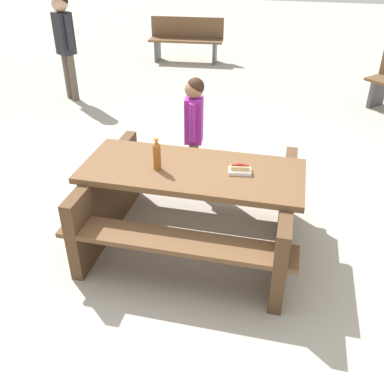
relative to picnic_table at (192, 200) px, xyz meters
The scene contains 7 objects.
ground_plane 0.44m from the picnic_table, ahead, with size 30.00×30.00×0.00m, color #ADA599.
picnic_table is the anchor object (origin of this frame).
soda_bottle 0.51m from the picnic_table, 165.20° to the right, with size 0.06×0.06×0.27m.
hotdog_tray 0.51m from the picnic_table, ahead, with size 0.19×0.14×0.08m.
child_in_coat 1.01m from the picnic_table, 101.56° to the left, with size 0.19×0.30×1.21m.
park_bench_near 6.13m from the picnic_table, 103.90° to the left, with size 1.52×0.50×0.85m.
bystander_adult 4.30m from the picnic_table, 130.05° to the left, with size 0.35×0.32×1.60m.
Camera 1 is at (0.69, -3.01, 2.43)m, focal length 40.54 mm.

